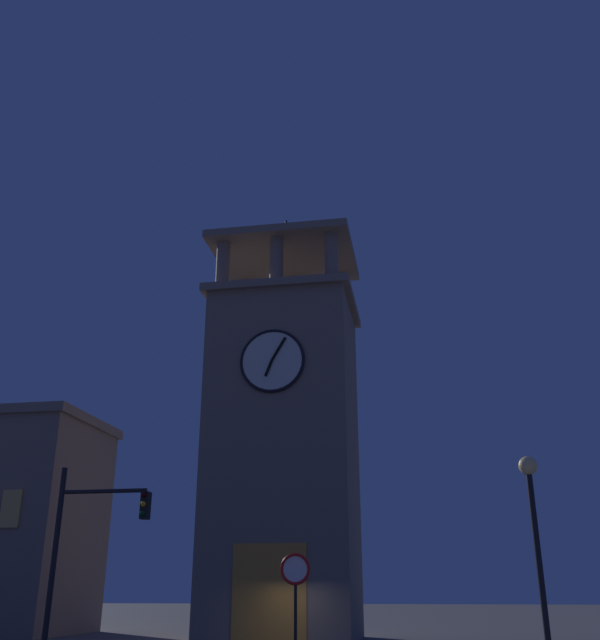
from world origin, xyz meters
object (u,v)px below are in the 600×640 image
street_lamp (535,523)px  no_horn_sign (295,580)px  clocktower (284,449)px  traffic_signal_near (85,538)px

street_lamp → no_horn_sign: size_ratio=1.69×
clocktower → no_horn_sign: bearing=102.1°
traffic_signal_near → street_lamp: 12.08m
clocktower → no_horn_sign: clocktower is taller
street_lamp → traffic_signal_near: bearing=-9.2°
clocktower → street_lamp: 19.80m
traffic_signal_near → street_lamp: bearing=170.8°
clocktower → traffic_signal_near: (2.78, 14.87, -5.20)m
no_horn_sign → clocktower: bearing=-77.9°
street_lamp → no_horn_sign: street_lamp is taller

